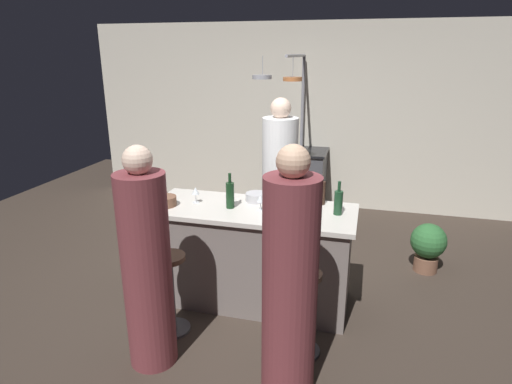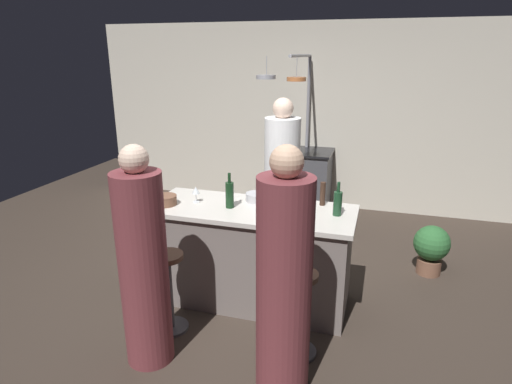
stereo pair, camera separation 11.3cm
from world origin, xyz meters
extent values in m
plane|color=#382D26|center=(0.00, 0.00, 0.00)|extent=(9.00, 9.00, 0.00)
cube|color=beige|center=(0.00, 2.85, 1.30)|extent=(6.40, 0.16, 2.60)
cube|color=slate|center=(0.00, 0.00, 0.43)|extent=(1.72, 0.66, 0.86)
cube|color=beige|center=(0.00, 0.00, 0.88)|extent=(1.80, 0.72, 0.04)
cube|color=#47474C|center=(0.00, 2.45, 0.43)|extent=(0.76, 0.60, 0.86)
cube|color=black|center=(0.00, 2.45, 0.88)|extent=(0.80, 0.64, 0.03)
cylinder|color=white|center=(0.06, 0.92, 0.78)|extent=(0.37, 0.37, 1.56)
sphere|color=beige|center=(0.06, 0.92, 1.65)|extent=(0.21, 0.21, 0.21)
cylinder|color=#4C4C51|center=(-0.50, -0.62, 0.01)|extent=(0.28, 0.28, 0.02)
cylinder|color=#4C4C51|center=(-0.50, -0.62, 0.33)|extent=(0.06, 0.06, 0.62)
cylinder|color=brown|center=(-0.50, -0.62, 0.66)|extent=(0.26, 0.26, 0.04)
cylinder|color=brown|center=(-0.49, -0.98, 0.72)|extent=(0.34, 0.34, 1.44)
sphere|color=beige|center=(-0.49, -0.98, 1.53)|extent=(0.20, 0.20, 0.20)
cylinder|color=#4C4C51|center=(0.56, -0.62, 0.01)|extent=(0.28, 0.28, 0.02)
cylinder|color=#4C4C51|center=(0.56, -0.62, 0.33)|extent=(0.06, 0.06, 0.62)
cylinder|color=brown|center=(0.56, -0.62, 0.66)|extent=(0.26, 0.26, 0.04)
cylinder|color=brown|center=(0.53, -0.99, 0.75)|extent=(0.36, 0.36, 1.50)
sphere|color=#D8AD8C|center=(0.53, -0.99, 1.59)|extent=(0.20, 0.20, 0.20)
cylinder|color=gray|center=(0.00, 2.70, 1.07)|extent=(0.04, 0.04, 2.15)
cylinder|color=gray|center=(0.00, 2.06, 2.15)|extent=(0.04, 1.27, 0.04)
cylinder|color=gray|center=(-0.30, 1.55, 1.92)|extent=(0.22, 0.22, 0.04)
cylinder|color=gray|center=(-0.30, 1.58, 2.03)|extent=(0.01, 0.01, 0.23)
cylinder|color=#B26638|center=(0.05, 1.57, 1.90)|extent=(0.22, 0.22, 0.04)
cylinder|color=gray|center=(0.05, 1.58, 2.03)|extent=(0.01, 0.01, 0.25)
cylinder|color=brown|center=(1.62, 1.00, 0.08)|extent=(0.24, 0.24, 0.16)
sphere|color=#2D6633|center=(1.62, 1.00, 0.34)|extent=(0.36, 0.36, 0.36)
cylinder|color=#382319|center=(0.58, 0.25, 1.01)|extent=(0.05, 0.05, 0.21)
cylinder|color=black|center=(0.44, -0.01, 1.01)|extent=(0.07, 0.07, 0.21)
cylinder|color=black|center=(0.44, -0.01, 1.16)|extent=(0.03, 0.03, 0.08)
cylinder|color=#193D23|center=(0.73, 0.04, 1.00)|extent=(0.07, 0.07, 0.20)
cylinder|color=#193D23|center=(0.73, 0.04, 1.14)|extent=(0.03, 0.03, 0.08)
cylinder|color=#143319|center=(-0.18, -0.04, 1.01)|extent=(0.07, 0.07, 0.23)
cylinder|color=#143319|center=(-0.18, -0.04, 1.17)|extent=(0.03, 0.03, 0.08)
cylinder|color=brown|center=(0.52, -0.24, 1.02)|extent=(0.07, 0.07, 0.25)
cylinder|color=brown|center=(0.52, -0.24, 1.19)|extent=(0.03, 0.03, 0.08)
cylinder|color=silver|center=(0.28, 0.12, 0.90)|extent=(0.06, 0.06, 0.01)
cylinder|color=silver|center=(0.28, 0.12, 0.94)|extent=(0.01, 0.01, 0.07)
cone|color=silver|center=(0.28, 0.12, 1.01)|extent=(0.07, 0.07, 0.06)
cylinder|color=silver|center=(-0.52, 0.01, 0.90)|extent=(0.06, 0.06, 0.01)
cylinder|color=silver|center=(-0.52, 0.01, 0.94)|extent=(0.01, 0.01, 0.07)
cone|color=silver|center=(-0.52, 0.01, 1.01)|extent=(0.07, 0.07, 0.06)
cylinder|color=silver|center=(0.09, -0.04, 0.90)|extent=(0.06, 0.06, 0.01)
cylinder|color=silver|center=(0.09, -0.04, 0.94)|extent=(0.01, 0.01, 0.07)
cone|color=silver|center=(0.09, -0.04, 1.01)|extent=(0.07, 0.07, 0.06)
cylinder|color=#B7B7BC|center=(-0.01, 0.19, 0.94)|extent=(0.20, 0.20, 0.08)
cylinder|color=brown|center=(-0.75, -0.13, 0.94)|extent=(0.20, 0.20, 0.08)
cylinder|color=#334C6B|center=(0.27, -0.16, 0.94)|extent=(0.18, 0.18, 0.07)
camera|label=1|loc=(0.93, -3.37, 2.18)|focal=30.12mm
camera|label=2|loc=(1.04, -3.34, 2.18)|focal=30.12mm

